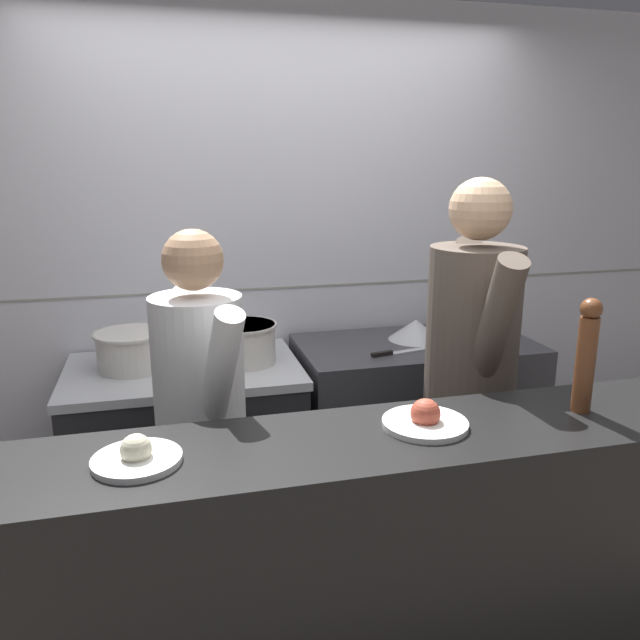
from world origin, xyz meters
The scene contains 13 objects.
wall_back_tiled centered at (0.00, 1.37, 1.30)m, with size 8.00×0.06×2.60m.
oven_range centered at (-0.55, 0.96, 0.44)m, with size 1.08×0.71×0.87m.
prep_counter centered at (0.62, 0.96, 0.45)m, with size 1.20×0.65×0.91m.
pass_counter centered at (0.07, -0.31, 0.52)m, with size 2.72×0.45×1.04m.
stock_pot centered at (-0.78, 1.00, 0.97)m, with size 0.33×0.33×0.18m.
sauce_pot centered at (-0.26, 0.96, 0.97)m, with size 0.31×0.31×0.19m.
mixing_bowl_steel centered at (0.64, 1.02, 0.96)m, with size 0.28×0.28×0.11m.
chefs_knife centered at (0.47, 0.82, 0.91)m, with size 0.38×0.11×0.02m.
plated_dish_main centered at (-0.71, -0.31, 1.06)m, with size 0.24×0.24×0.08m.
plated_dish_appetiser centered at (0.12, -0.28, 1.06)m, with size 0.26×0.26×0.09m.
pepper_mill centered at (0.64, -0.29, 1.23)m, with size 0.07×0.07×0.37m.
chef_head_cook centered at (-0.51, 0.26, 0.88)m, with size 0.41×0.69×1.59m.
chef_sous centered at (0.53, 0.23, 0.98)m, with size 0.40×0.77×1.75m.
Camera 1 is at (-0.61, -1.87, 1.82)m, focal length 35.00 mm.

